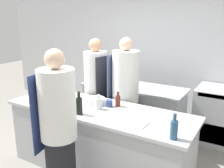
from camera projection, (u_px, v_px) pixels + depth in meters
ground_plane at (99, 168)px, 3.51m from camera, size 16.00×16.00×0.00m
wall_back at (158, 51)px, 4.90m from camera, size 8.00×0.06×2.80m
prep_counter at (99, 139)px, 3.39m from camera, size 2.54×0.84×0.90m
pass_counter at (133, 110)px, 4.43m from camera, size 1.80×0.68×0.90m
chef_at_prep_near at (59, 132)px, 2.65m from camera, size 0.43×0.41×1.77m
chef_at_stove at (96, 92)px, 4.06m from camera, size 0.42×0.40×1.73m
chef_at_pass_far at (125, 97)px, 3.77m from camera, size 0.42×0.40×1.78m
bottle_olive_oil at (99, 103)px, 3.23m from camera, size 0.09×0.09×0.20m
bottle_vinegar at (79, 105)px, 3.05m from camera, size 0.08×0.08×0.29m
bottle_wine at (47, 101)px, 3.30m from camera, size 0.07×0.07×0.22m
bottle_cooking_oil at (118, 101)px, 3.33m from camera, size 0.07×0.07×0.20m
bottle_sauce at (63, 89)px, 3.69m from camera, size 0.06×0.06×0.32m
bottle_water at (174, 129)px, 2.44m from camera, size 0.08×0.08×0.27m
bowl_mixing_large at (96, 101)px, 3.43m from camera, size 0.26×0.26×0.08m
bowl_prep_small at (36, 99)px, 3.50m from camera, size 0.22×0.22×0.08m
cup at (109, 103)px, 3.33m from camera, size 0.09×0.09×0.09m
cutting_board at (135, 123)px, 2.82m from camera, size 0.28×0.22×0.01m
stockpot at (101, 77)px, 4.59m from camera, size 0.30×0.30×0.18m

